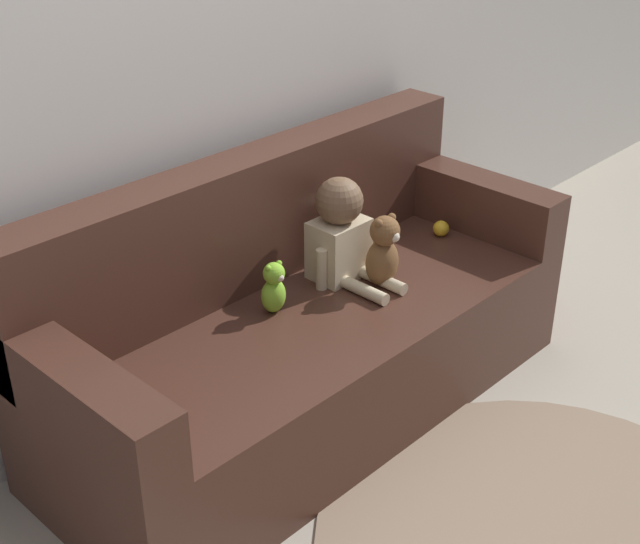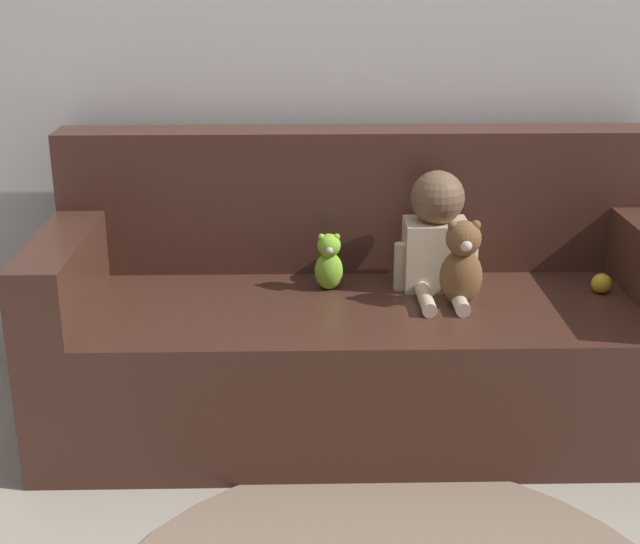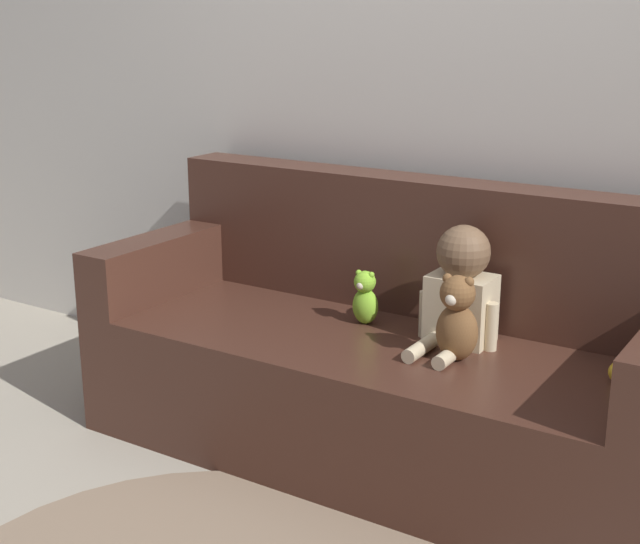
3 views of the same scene
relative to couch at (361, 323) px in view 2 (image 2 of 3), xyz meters
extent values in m
plane|color=#B7AD99|center=(0.00, -0.06, -0.33)|extent=(12.00, 12.00, 0.00)
cube|color=silver|center=(0.00, 0.43, 0.97)|extent=(8.00, 0.05, 2.60)
cube|color=#47281E|center=(0.00, -0.06, -0.11)|extent=(2.02, 0.80, 0.44)
cube|color=#47281E|center=(0.00, 0.25, 0.35)|extent=(2.02, 0.18, 0.48)
cube|color=#47281E|center=(-0.93, -0.06, 0.23)|extent=(0.16, 0.80, 0.23)
cube|color=beige|center=(0.24, 0.04, 0.22)|extent=(0.20, 0.16, 0.22)
sphere|color=brown|center=(0.24, 0.04, 0.41)|extent=(0.17, 0.17, 0.17)
cylinder|color=beige|center=(0.19, -0.14, 0.14)|extent=(0.05, 0.20, 0.05)
cylinder|color=beige|center=(0.29, -0.14, 0.14)|extent=(0.05, 0.20, 0.05)
cylinder|color=beige|center=(0.12, 0.01, 0.19)|extent=(0.04, 0.04, 0.16)
cylinder|color=beige|center=(0.35, 0.01, 0.19)|extent=(0.04, 0.04, 0.16)
ellipsoid|color=brown|center=(0.30, -0.12, 0.20)|extent=(0.13, 0.11, 0.18)
sphere|color=brown|center=(0.30, -0.13, 0.33)|extent=(0.11, 0.11, 0.11)
sphere|color=brown|center=(0.26, -0.13, 0.37)|extent=(0.03, 0.03, 0.03)
sphere|color=brown|center=(0.33, -0.13, 0.37)|extent=(0.03, 0.03, 0.03)
sphere|color=beige|center=(0.30, -0.17, 0.32)|extent=(0.04, 0.04, 0.04)
ellipsoid|color=#8CD133|center=(-0.11, 0.02, 0.18)|extent=(0.09, 0.08, 0.12)
sphere|color=#8CD133|center=(-0.11, 0.02, 0.26)|extent=(0.08, 0.08, 0.08)
sphere|color=#8CD133|center=(-0.13, 0.02, 0.29)|extent=(0.02, 0.02, 0.02)
sphere|color=#8CD133|center=(-0.08, 0.02, 0.29)|extent=(0.02, 0.02, 0.02)
sphere|color=beige|center=(-0.11, -0.02, 0.26)|extent=(0.03, 0.03, 0.03)
sphere|color=gold|center=(0.77, -0.03, 0.15)|extent=(0.06, 0.06, 0.06)
camera|label=1|loc=(-1.90, -1.93, 1.70)|focal=50.00mm
camera|label=2|loc=(-0.20, -2.70, 1.15)|focal=50.00mm
camera|label=3|loc=(1.33, -2.52, 1.14)|focal=50.00mm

